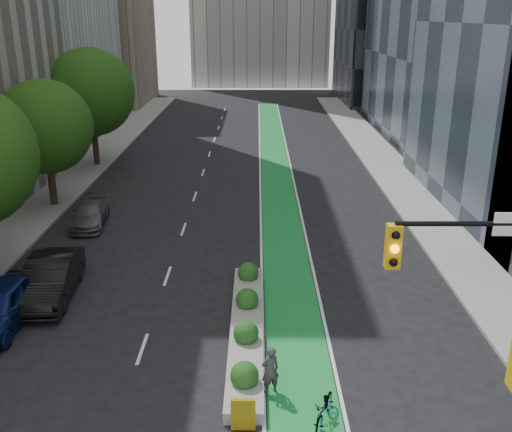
{
  "coord_description": "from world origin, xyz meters",
  "views": [
    {
      "loc": [
        1.6,
        -11.53,
        11.24
      ],
      "look_at": [
        1.54,
        11.73,
        3.0
      ],
      "focal_mm": 40.0,
      "sensor_mm": 36.0,
      "label": 1
    }
  ],
  "objects_px": {
    "cyclist": "(270,370)",
    "parked_car_left_near": "(0,305)",
    "parked_car_left_far": "(90,214)",
    "bicycle": "(325,409)",
    "median_planter": "(247,325)",
    "parked_car_left_mid": "(50,278)"
  },
  "relations": [
    {
      "from": "parked_car_left_near",
      "to": "parked_car_left_far",
      "type": "height_order",
      "value": "parked_car_left_near"
    },
    {
      "from": "cyclist",
      "to": "parked_car_left_far",
      "type": "bearing_deg",
      "value": -80.85
    },
    {
      "from": "median_planter",
      "to": "parked_car_left_mid",
      "type": "distance_m",
      "value": 8.75
    },
    {
      "from": "bicycle",
      "to": "parked_car_left_mid",
      "type": "distance_m",
      "value": 13.15
    },
    {
      "from": "median_planter",
      "to": "bicycle",
      "type": "height_order",
      "value": "median_planter"
    },
    {
      "from": "median_planter",
      "to": "cyclist",
      "type": "xyz_separation_m",
      "value": [
        0.8,
        -3.49,
        0.45
      ]
    },
    {
      "from": "bicycle",
      "to": "parked_car_left_far",
      "type": "relative_size",
      "value": 0.4
    },
    {
      "from": "bicycle",
      "to": "parked_car_left_far",
      "type": "bearing_deg",
      "value": 145.29
    },
    {
      "from": "cyclist",
      "to": "parked_car_left_far",
      "type": "height_order",
      "value": "cyclist"
    },
    {
      "from": "parked_car_left_far",
      "to": "parked_car_left_near",
      "type": "bearing_deg",
      "value": -98.04
    },
    {
      "from": "median_planter",
      "to": "bicycle",
      "type": "relative_size",
      "value": 5.87
    },
    {
      "from": "cyclist",
      "to": "parked_car_left_mid",
      "type": "relative_size",
      "value": 0.31
    },
    {
      "from": "bicycle",
      "to": "parked_car_left_near",
      "type": "relative_size",
      "value": 0.35
    },
    {
      "from": "bicycle",
      "to": "parked_car_left_near",
      "type": "height_order",
      "value": "parked_car_left_near"
    },
    {
      "from": "median_planter",
      "to": "cyclist",
      "type": "distance_m",
      "value": 3.61
    },
    {
      "from": "parked_car_left_mid",
      "to": "parked_car_left_far",
      "type": "distance_m",
      "value": 8.74
    },
    {
      "from": "cyclist",
      "to": "parked_car_left_near",
      "type": "bearing_deg",
      "value": -45.91
    },
    {
      "from": "median_planter",
      "to": "parked_car_left_far",
      "type": "distance_m",
      "value": 14.72
    },
    {
      "from": "median_planter",
      "to": "cyclist",
      "type": "relative_size",
      "value": 6.27
    },
    {
      "from": "bicycle",
      "to": "parked_car_left_mid",
      "type": "height_order",
      "value": "parked_car_left_mid"
    },
    {
      "from": "bicycle",
      "to": "cyclist",
      "type": "relative_size",
      "value": 1.07
    },
    {
      "from": "bicycle",
      "to": "parked_car_left_near",
      "type": "distance_m",
      "value": 12.96
    }
  ]
}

